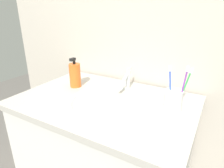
% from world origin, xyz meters
% --- Properties ---
extents(tiled_wall_back, '(2.12, 0.04, 2.40)m').
position_xyz_m(tiled_wall_back, '(0.00, 0.36, 1.20)').
color(tiled_wall_back, beige).
rests_on(tiled_wall_back, ground).
extents(vanity_counter, '(0.92, 0.63, 0.83)m').
position_xyz_m(vanity_counter, '(0.00, 0.00, 0.41)').
color(vanity_counter, silver).
rests_on(vanity_counter, ground).
extents(sink_basin, '(0.42, 0.42, 0.13)m').
position_xyz_m(sink_basin, '(0.04, -0.02, 0.78)').
color(sink_basin, white).
rests_on(sink_basin, vanity_counter).
extents(faucet, '(0.02, 0.17, 0.12)m').
position_xyz_m(faucet, '(0.04, 0.18, 0.89)').
color(faucet, silver).
rests_on(faucet, sink_basin).
extents(toothbrush_cup, '(0.08, 0.08, 0.09)m').
position_xyz_m(toothbrush_cup, '(0.33, 0.08, 0.87)').
color(toothbrush_cup, white).
rests_on(toothbrush_cup, vanity_counter).
extents(toothbrush_purple, '(0.03, 0.01, 0.21)m').
position_xyz_m(toothbrush_purple, '(0.37, 0.08, 0.95)').
color(toothbrush_purple, purple).
rests_on(toothbrush_purple, toothbrush_cup).
extents(toothbrush_green, '(0.05, 0.04, 0.20)m').
position_xyz_m(toothbrush_green, '(0.38, 0.10, 0.94)').
color(toothbrush_green, green).
rests_on(toothbrush_green, toothbrush_cup).
extents(toothbrush_blue, '(0.03, 0.01, 0.20)m').
position_xyz_m(toothbrush_blue, '(0.31, 0.08, 0.95)').
color(toothbrush_blue, blue).
rests_on(toothbrush_blue, toothbrush_cup).
extents(soap_dispenser, '(0.07, 0.07, 0.18)m').
position_xyz_m(soap_dispenser, '(-0.25, 0.07, 0.90)').
color(soap_dispenser, orange).
rests_on(soap_dispenser, vanity_counter).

